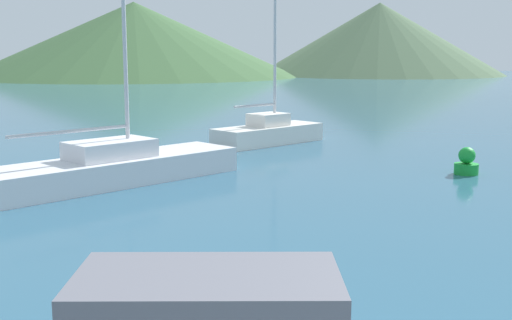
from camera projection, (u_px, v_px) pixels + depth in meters
name	position (u px, v px, depth m)	size (l,w,h in m)	color
sailboat_inner	(268.00, 131.00, 27.04)	(5.19, 4.10, 8.51)	white
sailboat_middle	(111.00, 167.00, 18.80)	(7.96, 6.17, 8.78)	silver
buoy_marker	(467.00, 163.00, 20.27)	(0.75, 0.75, 0.87)	green
hill_central	(135.00, 39.00, 101.20)	(51.79, 51.79, 11.62)	#3D6038
hill_east	(379.00, 39.00, 110.28)	(42.04, 42.04, 12.18)	#4C6647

